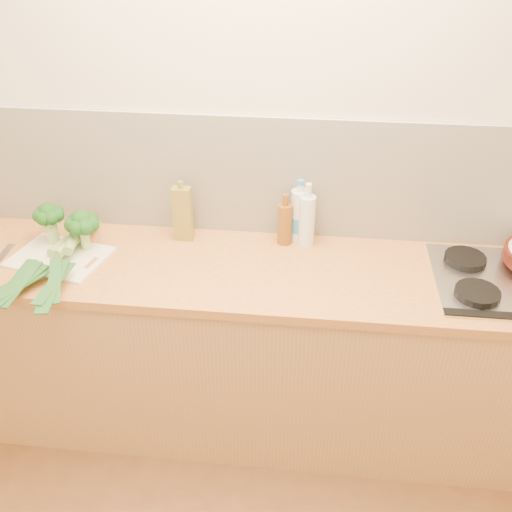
{
  "coord_description": "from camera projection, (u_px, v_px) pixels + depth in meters",
  "views": [
    {
      "loc": [
        0.23,
        -0.74,
        2.22
      ],
      "look_at": [
        0.02,
        1.1,
        1.02
      ],
      "focal_mm": 40.0,
      "sensor_mm": 36.0,
      "label": 1
    }
  ],
  "objects": [
    {
      "name": "room_shell",
      "position": [
        261.0,
        178.0,
        2.45
      ],
      "size": [
        3.5,
        3.5,
        3.5
      ],
      "color": "beige",
      "rests_on": "ground"
    },
    {
      "name": "counter",
      "position": [
        254.0,
        348.0,
        2.6
      ],
      "size": [
        3.2,
        0.62,
        0.9
      ],
      "color": "#B27D4A",
      "rests_on": "ground"
    },
    {
      "name": "gas_hob",
      "position": [
        510.0,
        281.0,
        2.25
      ],
      "size": [
        0.58,
        0.5,
        0.04
      ],
      "color": "silver",
      "rests_on": "counter"
    },
    {
      "name": "chopping_board",
      "position": [
        60.0,
        257.0,
        2.41
      ],
      "size": [
        0.44,
        0.36,
        0.01
      ],
      "primitive_type": "cube",
      "rotation": [
        0.0,
        0.0,
        -0.23
      ],
      "color": "white",
      "rests_on": "counter"
    },
    {
      "name": "broccoli_left",
      "position": [
        49.0,
        216.0,
        2.43
      ],
      "size": [
        0.13,
        0.13,
        0.19
      ],
      "color": "#9DBE6F",
      "rests_on": "chopping_board"
    },
    {
      "name": "broccoli_right",
      "position": [
        82.0,
        223.0,
        2.39
      ],
      "size": [
        0.15,
        0.15,
        0.18
      ],
      "color": "#9DBE6F",
      "rests_on": "chopping_board"
    },
    {
      "name": "leek_front",
      "position": [
        51.0,
        253.0,
        2.38
      ],
      "size": [
        0.22,
        0.68,
        0.04
      ],
      "rotation": [
        0.0,
        0.0,
        -0.24
      ],
      "color": "white",
      "rests_on": "chopping_board"
    },
    {
      "name": "leek_mid",
      "position": [
        59.0,
        253.0,
        2.35
      ],
      "size": [
        0.23,
        0.7,
        0.04
      ],
      "rotation": [
        0.0,
        0.0,
        -0.24
      ],
      "color": "white",
      "rests_on": "chopping_board"
    },
    {
      "name": "leek_back",
      "position": [
        67.0,
        253.0,
        2.32
      ],
      "size": [
        0.16,
        0.65,
        0.04
      ],
      "rotation": [
        0.0,
        0.0,
        0.16
      ],
      "color": "white",
      "rests_on": "chopping_board"
    },
    {
      "name": "oil_tin",
      "position": [
        183.0,
        213.0,
        2.48
      ],
      "size": [
        0.08,
        0.05,
        0.28
      ],
      "color": "olive",
      "rests_on": "counter"
    },
    {
      "name": "glass_bottle",
      "position": [
        307.0,
        220.0,
        2.44
      ],
      "size": [
        0.07,
        0.07,
        0.29
      ],
      "color": "silver",
      "rests_on": "counter"
    },
    {
      "name": "amber_bottle",
      "position": [
        285.0,
        223.0,
        2.47
      ],
      "size": [
        0.06,
        0.06,
        0.24
      ],
      "color": "brown",
      "rests_on": "counter"
    },
    {
      "name": "water_bottle",
      "position": [
        299.0,
        217.0,
        2.48
      ],
      "size": [
        0.08,
        0.08,
        0.27
      ],
      "color": "silver",
      "rests_on": "counter"
    }
  ]
}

